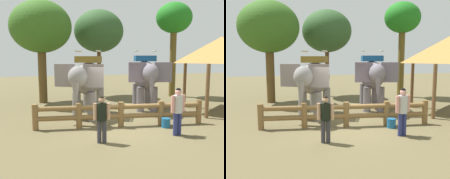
# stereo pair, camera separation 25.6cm
# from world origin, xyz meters

# --- Properties ---
(ground_plane) EXTENTS (60.00, 60.00, 0.00)m
(ground_plane) POSITION_xyz_m (0.00, 0.00, 0.00)
(ground_plane) COLOR brown
(log_fence) EXTENTS (7.15, 1.04, 1.05)m
(log_fence) POSITION_xyz_m (0.00, 0.16, 0.61)
(log_fence) COLOR brown
(log_fence) RESTS_ON ground
(elephant_near_left) EXTENTS (2.90, 3.81, 3.23)m
(elephant_near_left) POSITION_xyz_m (-1.04, 2.23, 1.81)
(elephant_near_left) COLOR gray
(elephant_near_left) RESTS_ON ground
(elephant_center) EXTENTS (2.42, 3.90, 3.27)m
(elephant_center) POSITION_xyz_m (2.39, 3.29, 1.84)
(elephant_center) COLOR slate
(elephant_center) RESTS_ON ground
(tourist_woman_in_black) EXTENTS (0.62, 0.41, 1.79)m
(tourist_woman_in_black) POSITION_xyz_m (1.69, -1.51, 1.03)
(tourist_woman_in_black) COLOR navy
(tourist_woman_in_black) RESTS_ON ground
(tourist_man_in_blue) EXTENTS (0.57, 0.37, 1.63)m
(tourist_man_in_blue) POSITION_xyz_m (-1.23, -1.60, 0.94)
(tourist_man_in_blue) COLOR #34323A
(tourist_man_in_blue) RESTS_ON ground
(thatched_shelter) EXTENTS (4.19, 4.19, 3.97)m
(thatched_shelter) POSITION_xyz_m (5.96, 1.66, 3.25)
(thatched_shelter) COLOR brown
(thatched_shelter) RESTS_ON ground
(tree_far_left) EXTENTS (3.79, 3.79, 6.38)m
(tree_far_left) POSITION_xyz_m (-3.12, 6.85, 4.71)
(tree_far_left) COLOR brown
(tree_far_left) RESTS_ON ground
(tree_back_center) EXTENTS (2.57, 2.57, 6.80)m
(tree_back_center) POSITION_xyz_m (6.13, 7.10, 5.49)
(tree_back_center) COLOR brown
(tree_back_center) RESTS_ON ground
(tree_far_right) EXTENTS (3.56, 3.56, 6.27)m
(tree_far_right) POSITION_xyz_m (0.89, 8.45, 4.73)
(tree_far_right) COLOR brown
(tree_far_right) RESTS_ON ground
(feed_bucket) EXTENTS (0.36, 0.36, 0.39)m
(feed_bucket) POSITION_xyz_m (1.77, -0.45, 0.19)
(feed_bucket) COLOR #19598C
(feed_bucket) RESTS_ON ground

